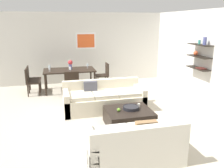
# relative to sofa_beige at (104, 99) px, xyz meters

# --- Properties ---
(ground_plane) EXTENTS (18.00, 18.00, 0.00)m
(ground_plane) POSITION_rel_sofa_beige_xyz_m (0.06, -0.34, -0.29)
(ground_plane) COLOR #BCB29E
(back_wall_unit) EXTENTS (8.40, 0.09, 2.70)m
(back_wall_unit) POSITION_rel_sofa_beige_xyz_m (0.36, 3.19, 1.06)
(back_wall_unit) COLOR silver
(back_wall_unit) RESTS_ON ground
(right_wall_shelf_unit) EXTENTS (0.34, 8.20, 2.70)m
(right_wall_shelf_unit) POSITION_rel_sofa_beige_xyz_m (3.09, 0.26, 1.06)
(right_wall_shelf_unit) COLOR silver
(right_wall_shelf_unit) RESTS_ON ground
(sofa_beige) EXTENTS (2.17, 0.90, 0.78)m
(sofa_beige) POSITION_rel_sofa_beige_xyz_m (0.00, 0.00, 0.00)
(sofa_beige) COLOR beige
(sofa_beige) RESTS_ON ground
(loveseat_white) EXTENTS (1.63, 0.90, 0.78)m
(loveseat_white) POSITION_rel_sofa_beige_xyz_m (-0.01, -2.51, 0.00)
(loveseat_white) COLOR silver
(loveseat_white) RESTS_ON ground
(coffee_table) EXTENTS (1.04, 0.91, 0.38)m
(coffee_table) POSITION_rel_sofa_beige_xyz_m (0.35, -1.13, -0.10)
(coffee_table) COLOR black
(coffee_table) RESTS_ON ground
(decorative_bowl) EXTENTS (0.38, 0.38, 0.08)m
(decorative_bowl) POSITION_rel_sofa_beige_xyz_m (0.41, -1.10, 0.13)
(decorative_bowl) COLOR black
(decorative_bowl) RESTS_ON coffee_table
(candle_jar) EXTENTS (0.06, 0.06, 0.08)m
(candle_jar) POSITION_rel_sofa_beige_xyz_m (0.65, -0.99, 0.13)
(candle_jar) COLOR silver
(candle_jar) RESTS_ON coffee_table
(apple_on_coffee_table) EXTENTS (0.08, 0.08, 0.08)m
(apple_on_coffee_table) POSITION_rel_sofa_beige_xyz_m (0.10, -1.16, 0.13)
(apple_on_coffee_table) COLOR #669E2D
(apple_on_coffee_table) RESTS_ON coffee_table
(dining_table) EXTENTS (1.74, 0.96, 0.75)m
(dining_table) POSITION_rel_sofa_beige_xyz_m (-0.76, 2.09, 0.39)
(dining_table) COLOR black
(dining_table) RESTS_ON ground
(dining_chair_left_near) EXTENTS (0.44, 0.44, 0.88)m
(dining_chair_left_near) POSITION_rel_sofa_beige_xyz_m (-2.04, 1.87, 0.21)
(dining_chair_left_near) COLOR black
(dining_chair_left_near) RESTS_ON ground
(dining_chair_right_far) EXTENTS (0.44, 0.44, 0.88)m
(dining_chair_right_far) POSITION_rel_sofa_beige_xyz_m (0.52, 2.31, 0.21)
(dining_chair_right_far) COLOR black
(dining_chair_right_far) RESTS_ON ground
(dining_chair_foot) EXTENTS (0.44, 0.44, 0.88)m
(dining_chair_foot) POSITION_rel_sofa_beige_xyz_m (-0.76, 1.20, 0.21)
(dining_chair_foot) COLOR black
(dining_chair_foot) RESTS_ON ground
(dining_chair_left_far) EXTENTS (0.44, 0.44, 0.88)m
(dining_chair_left_far) POSITION_rel_sofa_beige_xyz_m (-2.04, 2.31, 0.21)
(dining_chair_left_far) COLOR black
(dining_chair_left_far) RESTS_ON ground
(wine_glass_right_far) EXTENTS (0.08, 0.08, 0.16)m
(wine_glass_right_far) POSITION_rel_sofa_beige_xyz_m (-0.11, 2.21, 0.56)
(wine_glass_right_far) COLOR silver
(wine_glass_right_far) RESTS_ON dining_table
(wine_glass_foot) EXTENTS (0.07, 0.07, 0.18)m
(wine_glass_foot) POSITION_rel_sofa_beige_xyz_m (-0.76, 1.67, 0.58)
(wine_glass_foot) COLOR silver
(wine_glass_foot) RESTS_ON dining_table
(wine_glass_left_far) EXTENTS (0.08, 0.08, 0.17)m
(wine_glass_left_far) POSITION_rel_sofa_beige_xyz_m (-1.42, 2.21, 0.57)
(wine_glass_left_far) COLOR silver
(wine_glass_left_far) RESTS_ON dining_table
(wine_glass_left_near) EXTENTS (0.07, 0.07, 0.15)m
(wine_glass_left_near) POSITION_rel_sofa_beige_xyz_m (-1.42, 1.97, 0.56)
(wine_glass_left_near) COLOR silver
(wine_glass_left_near) RESTS_ON dining_table
(centerpiece_vase) EXTENTS (0.16, 0.16, 0.32)m
(centerpiece_vase) POSITION_rel_sofa_beige_xyz_m (-0.71, 2.12, 0.65)
(centerpiece_vase) COLOR #4C518C
(centerpiece_vase) RESTS_ON dining_table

